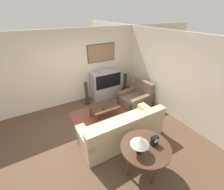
{
  "coord_description": "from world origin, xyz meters",
  "views": [
    {
      "loc": [
        -1.28,
        -3.11,
        3.19
      ],
      "look_at": [
        0.86,
        0.62,
        0.75
      ],
      "focal_mm": 24.0,
      "sensor_mm": 36.0,
      "label": 1
    }
  ],
  "objects_px": {
    "console_table": "(145,149)",
    "speaker_tower_right": "(125,84)",
    "couch": "(122,131)",
    "mantel_clock": "(154,141)",
    "armchair": "(136,98)",
    "tv": "(106,84)",
    "table_lamp": "(140,141)",
    "coffee_table": "(104,108)",
    "speaker_tower_left": "(87,94)"
  },
  "relations": [
    {
      "from": "console_table",
      "to": "speaker_tower_right",
      "type": "relative_size",
      "value": 1.14
    },
    {
      "from": "couch",
      "to": "mantel_clock",
      "type": "bearing_deg",
      "value": 93.99
    },
    {
      "from": "armchair",
      "to": "tv",
      "type": "bearing_deg",
      "value": -152.41
    },
    {
      "from": "speaker_tower_right",
      "to": "armchair",
      "type": "bearing_deg",
      "value": -100.19
    },
    {
      "from": "console_table",
      "to": "mantel_clock",
      "type": "bearing_deg",
      "value": -10.98
    },
    {
      "from": "speaker_tower_right",
      "to": "couch",
      "type": "bearing_deg",
      "value": -125.74
    },
    {
      "from": "armchair",
      "to": "speaker_tower_right",
      "type": "relative_size",
      "value": 1.18
    },
    {
      "from": "couch",
      "to": "armchair",
      "type": "relative_size",
      "value": 2.13
    },
    {
      "from": "table_lamp",
      "to": "speaker_tower_right",
      "type": "relative_size",
      "value": 0.45
    },
    {
      "from": "tv",
      "to": "mantel_clock",
      "type": "xyz_separation_m",
      "value": [
        -0.67,
        -3.41,
        0.3
      ]
    },
    {
      "from": "tv",
      "to": "armchair",
      "type": "xyz_separation_m",
      "value": [
        0.7,
        -1.1,
        -0.29
      ]
    },
    {
      "from": "coffee_table",
      "to": "speaker_tower_left",
      "type": "relative_size",
      "value": 1.01
    },
    {
      "from": "armchair",
      "to": "table_lamp",
      "type": "relative_size",
      "value": 2.62
    },
    {
      "from": "tv",
      "to": "console_table",
      "type": "xyz_separation_m",
      "value": [
        -0.85,
        -3.37,
        0.12
      ]
    },
    {
      "from": "couch",
      "to": "coffee_table",
      "type": "height_order",
      "value": "couch"
    },
    {
      "from": "armchair",
      "to": "table_lamp",
      "type": "xyz_separation_m",
      "value": [
        -1.77,
        -2.3,
        0.8
      ]
    },
    {
      "from": "tv",
      "to": "couch",
      "type": "height_order",
      "value": "tv"
    },
    {
      "from": "armchair",
      "to": "coffee_table",
      "type": "distance_m",
      "value": 1.39
    },
    {
      "from": "mantel_clock",
      "to": "speaker_tower_right",
      "type": "relative_size",
      "value": 0.23
    },
    {
      "from": "couch",
      "to": "table_lamp",
      "type": "relative_size",
      "value": 5.59
    },
    {
      "from": "speaker_tower_left",
      "to": "speaker_tower_right",
      "type": "xyz_separation_m",
      "value": [
        1.76,
        0.0,
        0.0
      ]
    },
    {
      "from": "couch",
      "to": "console_table",
      "type": "xyz_separation_m",
      "value": [
        -0.11,
        -1.02,
        0.37
      ]
    },
    {
      "from": "couch",
      "to": "speaker_tower_right",
      "type": "distance_m",
      "value": 2.79
    },
    {
      "from": "coffee_table",
      "to": "table_lamp",
      "type": "relative_size",
      "value": 2.24
    },
    {
      "from": "mantel_clock",
      "to": "speaker_tower_left",
      "type": "height_order",
      "value": "mantel_clock"
    },
    {
      "from": "couch",
      "to": "armchair",
      "type": "distance_m",
      "value": 1.91
    },
    {
      "from": "tv",
      "to": "mantel_clock",
      "type": "relative_size",
      "value": 5.85
    },
    {
      "from": "coffee_table",
      "to": "speaker_tower_right",
      "type": "distance_m",
      "value": 1.91
    },
    {
      "from": "tv",
      "to": "mantel_clock",
      "type": "height_order",
      "value": "tv"
    },
    {
      "from": "table_lamp",
      "to": "speaker_tower_left",
      "type": "xyz_separation_m",
      "value": [
        0.19,
        3.31,
        -0.65
      ]
    },
    {
      "from": "armchair",
      "to": "coffee_table",
      "type": "xyz_separation_m",
      "value": [
        -1.39,
        -0.09,
        0.1
      ]
    },
    {
      "from": "console_table",
      "to": "couch",
      "type": "bearing_deg",
      "value": 83.94
    },
    {
      "from": "couch",
      "to": "speaker_tower_right",
      "type": "bearing_deg",
      "value": -125.82
    },
    {
      "from": "speaker_tower_right",
      "to": "mantel_clock",
      "type": "bearing_deg",
      "value": -115.08
    },
    {
      "from": "mantel_clock",
      "to": "speaker_tower_left",
      "type": "bearing_deg",
      "value": 93.6
    },
    {
      "from": "table_lamp",
      "to": "tv",
      "type": "bearing_deg",
      "value": 72.59
    },
    {
      "from": "coffee_table",
      "to": "console_table",
      "type": "height_order",
      "value": "console_table"
    },
    {
      "from": "coffee_table",
      "to": "console_table",
      "type": "distance_m",
      "value": 2.21
    },
    {
      "from": "mantel_clock",
      "to": "speaker_tower_right",
      "type": "height_order",
      "value": "mantel_clock"
    },
    {
      "from": "coffee_table",
      "to": "armchair",
      "type": "bearing_deg",
      "value": 3.61
    },
    {
      "from": "couch",
      "to": "table_lamp",
      "type": "height_order",
      "value": "table_lamp"
    },
    {
      "from": "coffee_table",
      "to": "couch",
      "type": "bearing_deg",
      "value": -92.89
    },
    {
      "from": "table_lamp",
      "to": "mantel_clock",
      "type": "height_order",
      "value": "table_lamp"
    },
    {
      "from": "couch",
      "to": "tv",
      "type": "bearing_deg",
      "value": -107.68
    },
    {
      "from": "coffee_table",
      "to": "speaker_tower_left",
      "type": "xyz_separation_m",
      "value": [
        -0.19,
        1.1,
        0.04
      ]
    },
    {
      "from": "coffee_table",
      "to": "mantel_clock",
      "type": "relative_size",
      "value": 4.4
    },
    {
      "from": "speaker_tower_left",
      "to": "armchair",
      "type": "bearing_deg",
      "value": -32.59
    },
    {
      "from": "tv",
      "to": "console_table",
      "type": "bearing_deg",
      "value": -104.22
    },
    {
      "from": "speaker_tower_left",
      "to": "table_lamp",
      "type": "bearing_deg",
      "value": -93.25
    },
    {
      "from": "tv",
      "to": "table_lamp",
      "type": "bearing_deg",
      "value": -107.41
    }
  ]
}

